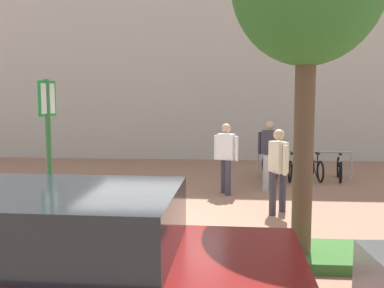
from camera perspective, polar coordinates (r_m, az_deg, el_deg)
The scene contains 11 objects.
ground_plane at distance 8.42m, azimuth -4.61°, elevation -10.27°, with size 60.00×60.00×0.00m, color #936651.
building_facade at distance 17.18m, azimuth 0.14°, elevation 15.02°, with size 28.00×1.20×10.00m, color #B2ADA3.
planter_strip at distance 6.90m, azimuth -7.90°, elevation -13.39°, with size 7.00×1.10×0.16m, color #336028.
parking_sign_post at distance 6.90m, azimuth -17.91°, elevation 0.25°, with size 0.13×0.35×2.63m.
bike_at_sign at distance 7.38m, azimuth -16.82°, elevation -10.09°, with size 1.68×0.42×0.86m.
bike_rack_cluster at distance 13.06m, azimuth 14.18°, elevation -2.92°, with size 2.66×1.61×0.83m.
bollard_steel at distance 11.33m, azimuth 9.46°, elevation -3.67°, with size 0.16×0.16×0.90m, color #ADADB2.
person_suited_dark at distance 11.92m, azimuth 9.91°, elevation -0.60°, with size 0.60×0.40×1.72m.
person_shirt_blue at distance 9.10m, azimuth 11.01°, elevation -2.75°, with size 0.38×0.57×1.72m.
person_casual_tan at distance 10.72m, azimuth 4.38°, elevation -1.29°, with size 0.58×0.40×1.72m.
car_maroon_wagon at distance 4.43m, azimuth -16.22°, elevation -15.69°, with size 4.34×2.09×1.54m.
Camera 1 is at (1.30, -7.96, 2.40)m, focal length 41.56 mm.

